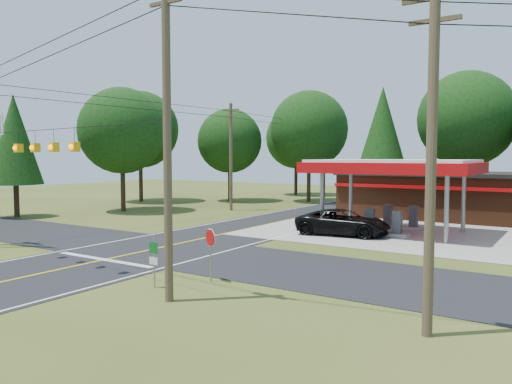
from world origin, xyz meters
The scene contains 15 objects.
ground centered at (0.00, 0.00, 0.00)m, with size 120.00×120.00×0.00m, color #3B491A.
main_highway centered at (0.00, 0.00, 0.01)m, with size 8.00×120.00×0.02m, color black.
cross_road centered at (0.00, 0.00, 0.01)m, with size 70.00×7.00×0.02m, color black.
lane_center_yellow centered at (0.00, 0.00, 0.03)m, with size 0.15×110.00×0.00m, color yellow.
gas_canopy centered at (9.00, 13.00, 4.27)m, with size 10.60×7.40×4.88m.
convenience_store centered at (10.00, 22.98, 1.92)m, with size 16.40×7.55×3.80m.
utility_pole_near_right centered at (7.50, -7.00, 5.96)m, with size 1.80×0.30×11.50m.
utility_pole_far_left centered at (-8.00, 18.00, 5.20)m, with size 1.80×0.30×10.00m.
utility_pole_right_b centered at (16.00, -5.50, 5.20)m, with size 1.80×0.30×10.00m.
utility_pole_north centered at (-6.50, 35.00, 4.75)m, with size 0.30×0.30×9.50m.
overhead_beacons centered at (-1.00, -6.00, 6.21)m, with size 17.04×2.04×1.03m.
treeline_backdrop centered at (0.82, 24.01, 7.49)m, with size 70.27×51.59×13.30m.
suv_car centered at (6.74, 10.00, 0.83)m, with size 5.98×5.98×1.66m, color black.
octagonal_stop_sign centered at (7.00, -4.03, 1.62)m, with size 0.72×0.35×2.20m.
route_sign_post centered at (5.80, -6.02, 1.22)m, with size 0.42×0.09×2.05m.
Camera 1 is at (19.52, -19.77, 5.11)m, focal length 35.00 mm.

